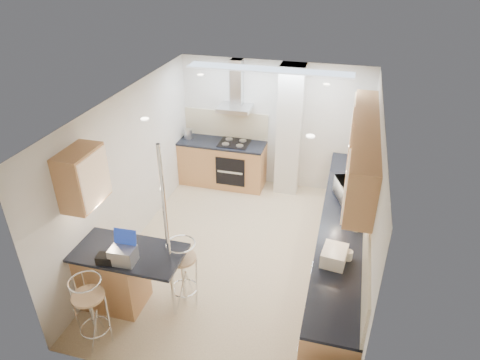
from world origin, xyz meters
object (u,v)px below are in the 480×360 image
(microwave, at_px, (350,191))
(bread_bin, at_px, (334,256))
(laptop, at_px, (123,255))
(bar_stool_end, at_px, (183,273))
(bar_stool_near, at_px, (92,311))

(microwave, height_order, bread_bin, microwave)
(laptop, xyz_separation_m, bar_stool_end, (0.56, 0.46, -0.54))
(microwave, xyz_separation_m, bar_stool_end, (-2.03, -1.78, -0.57))
(laptop, xyz_separation_m, bread_bin, (2.47, 0.69, -0.03))
(bar_stool_near, bearing_deg, bar_stool_end, 59.87)
(laptop, bearing_deg, bar_stool_end, 37.26)
(laptop, xyz_separation_m, bar_stool_near, (-0.25, -0.46, -0.55))
(bar_stool_end, bearing_deg, bar_stool_near, 172.88)
(laptop, relative_size, bar_stool_end, 0.30)
(microwave, bearing_deg, bread_bin, 155.27)
(bar_stool_near, height_order, bread_bin, bread_bin)
(laptop, height_order, bread_bin, laptop)
(microwave, xyz_separation_m, laptop, (-2.59, -2.24, -0.02))
(microwave, distance_m, bar_stool_near, 3.96)
(microwave, bearing_deg, bar_stool_near, 113.05)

